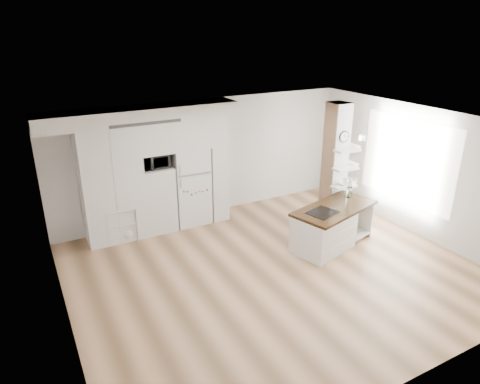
% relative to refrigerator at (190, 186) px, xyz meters
% --- Properties ---
extents(floor, '(7.00, 6.00, 0.01)m').
position_rel_refrigerator_xyz_m(floor, '(0.53, -2.68, -0.88)').
color(floor, tan).
rests_on(floor, ground).
extents(room, '(7.04, 6.04, 2.72)m').
position_rel_refrigerator_xyz_m(room, '(0.53, -2.68, 0.98)').
color(room, white).
rests_on(room, ground).
extents(cabinet_wall, '(4.00, 0.71, 2.70)m').
position_rel_refrigerator_xyz_m(cabinet_wall, '(-0.92, -0.01, 0.63)').
color(cabinet_wall, white).
rests_on(cabinet_wall, floor).
extents(refrigerator, '(0.78, 0.69, 1.75)m').
position_rel_refrigerator_xyz_m(refrigerator, '(0.00, 0.00, 0.00)').
color(refrigerator, white).
rests_on(refrigerator, floor).
extents(column, '(0.69, 0.90, 2.70)m').
position_rel_refrigerator_xyz_m(column, '(2.90, -1.55, 0.48)').
color(column, silver).
rests_on(column, floor).
extents(window, '(0.00, 2.40, 2.40)m').
position_rel_refrigerator_xyz_m(window, '(4.00, -2.38, 0.62)').
color(window, white).
rests_on(window, room).
extents(pendant_light, '(0.12, 0.12, 0.10)m').
position_rel_refrigerator_xyz_m(pendant_light, '(2.23, -2.53, 1.24)').
color(pendant_light, white).
rests_on(pendant_light, room).
extents(kitchen_island, '(2.00, 1.33, 1.39)m').
position_rel_refrigerator_xyz_m(kitchen_island, '(1.93, -2.42, -0.44)').
color(kitchen_island, white).
rests_on(kitchen_island, floor).
extents(bookshelf, '(0.64, 0.40, 0.73)m').
position_rel_refrigerator_xyz_m(bookshelf, '(-1.58, -0.19, -0.56)').
color(bookshelf, white).
rests_on(bookshelf, floor).
extents(floor_plant_a, '(0.31, 0.26, 0.52)m').
position_rel_refrigerator_xyz_m(floor_plant_a, '(3.52, -1.57, -0.61)').
color(floor_plant_a, '#296528').
rests_on(floor_plant_a, floor).
extents(floor_plant_b, '(0.35, 0.35, 0.53)m').
position_rel_refrigerator_xyz_m(floor_plant_b, '(3.52, -1.24, -0.61)').
color(floor_plant_b, '#296528').
rests_on(floor_plant_b, floor).
extents(microwave, '(0.54, 0.37, 0.30)m').
position_rel_refrigerator_xyz_m(microwave, '(-0.75, -0.06, 0.69)').
color(microwave, '#2D2D2D').
rests_on(microwave, cabinet_wall).
extents(shelf_plant, '(0.27, 0.23, 0.30)m').
position_rel_refrigerator_xyz_m(shelf_plant, '(3.15, -1.38, 0.65)').
color(shelf_plant, '#296528').
rests_on(shelf_plant, column).
extents(decor_bowl, '(0.22, 0.22, 0.05)m').
position_rel_refrigerator_xyz_m(decor_bowl, '(2.82, -1.78, 0.13)').
color(decor_bowl, white).
rests_on(decor_bowl, column).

